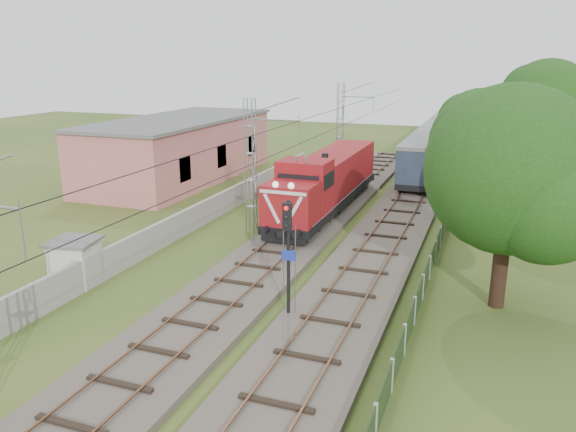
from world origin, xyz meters
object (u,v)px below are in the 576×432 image
at_px(signal_post, 288,240).
at_px(relay_hut, 76,262).
at_px(locomotive, 327,181).
at_px(coach_rake, 451,122).

bearing_deg(signal_post, relay_hut, 179.12).
relative_size(locomotive, coach_rake, 0.27).
xyz_separation_m(locomotive, coach_rake, (5.00, 37.06, 0.16)).
bearing_deg(coach_rake, signal_post, -91.96).
distance_m(coach_rake, relay_hut, 54.46).
distance_m(locomotive, relay_hut, 17.62).
bearing_deg(locomotive, coach_rake, 82.32).
height_order(locomotive, relay_hut, locomotive).
height_order(signal_post, relay_hut, signal_post).
bearing_deg(coach_rake, locomotive, -97.68).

